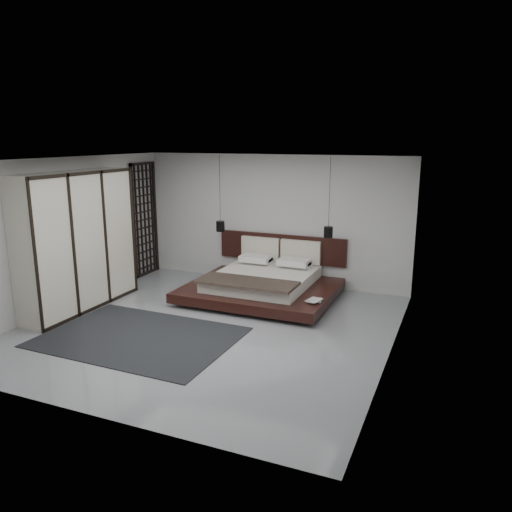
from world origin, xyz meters
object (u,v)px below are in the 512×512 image
at_px(bed, 263,282).
at_px(pendant_right, 328,232).
at_px(pendant_left, 220,226).
at_px(rug, 139,337).
at_px(wardrobe, 77,241).
at_px(lattice_screen, 145,219).

distance_m(bed, pendant_right, 1.65).
distance_m(pendant_left, rug, 3.47).
xyz_separation_m(bed, pendant_left, (-1.19, 0.46, 1.00)).
bearing_deg(pendant_right, pendant_left, 180.00).
xyz_separation_m(bed, wardrobe, (-2.93, -1.94, 0.99)).
relative_size(pendant_left, pendant_right, 1.03).
relative_size(pendant_right, wardrobe, 0.60).
bearing_deg(bed, lattice_screen, 170.24).
xyz_separation_m(pendant_right, rug, (-2.23, -3.22, -1.34)).
xyz_separation_m(bed, pendant_right, (1.19, 0.46, 1.05)).
relative_size(pendant_right, rug, 0.51).
bearing_deg(lattice_screen, wardrobe, -84.22).
height_order(pendant_right, wardrobe, pendant_right).
xyz_separation_m(lattice_screen, pendant_right, (4.36, -0.08, 0.04)).
distance_m(lattice_screen, rug, 4.14).
distance_m(bed, wardrobe, 3.65).
relative_size(lattice_screen, wardrobe, 1.00).
bearing_deg(wardrobe, pendant_left, 54.11).
distance_m(pendant_right, rug, 4.14).
height_order(lattice_screen, bed, lattice_screen).
height_order(pendant_left, pendant_right, same).
xyz_separation_m(pendant_left, rug, (0.14, -3.22, -1.29)).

